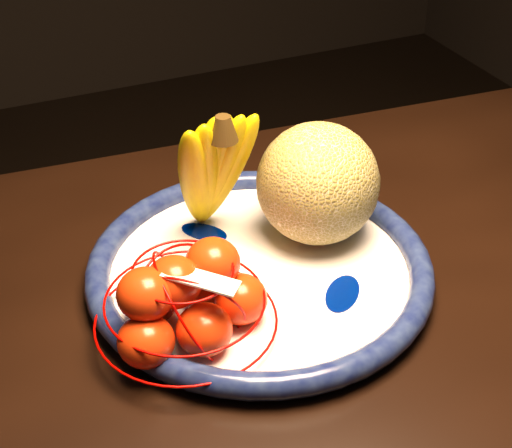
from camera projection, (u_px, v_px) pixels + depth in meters
name	position (u px, v px, depth m)	size (l,w,h in m)	color
fruit_bowl	(260.00, 269.00, 0.87)	(0.38, 0.38, 0.03)	white
cantaloupe	(318.00, 183.00, 0.88)	(0.14, 0.14, 0.14)	olive
banana_bunch	(211.00, 167.00, 0.87)	(0.12, 0.12, 0.19)	#DBC304
mandarin_bag	(185.00, 299.00, 0.77)	(0.19, 0.19, 0.12)	#F62602
price_tag	(201.00, 279.00, 0.73)	(0.07, 0.03, 0.00)	white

